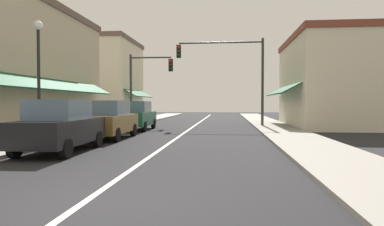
% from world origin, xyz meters
% --- Properties ---
extents(ground_plane, '(80.00, 80.00, 0.00)m').
position_xyz_m(ground_plane, '(0.00, 18.00, 0.00)').
color(ground_plane, black).
extents(sidewalk_left, '(2.60, 56.00, 0.12)m').
position_xyz_m(sidewalk_left, '(-5.50, 18.00, 0.06)').
color(sidewalk_left, '#A39E99').
rests_on(sidewalk_left, ground).
extents(sidewalk_right, '(2.60, 56.00, 0.12)m').
position_xyz_m(sidewalk_right, '(5.50, 18.00, 0.06)').
color(sidewalk_right, gray).
rests_on(sidewalk_right, ground).
extents(lane_center_stripe, '(0.14, 52.00, 0.01)m').
position_xyz_m(lane_center_stripe, '(0.00, 18.00, 0.00)').
color(lane_center_stripe, silver).
rests_on(lane_center_stripe, ground).
extents(storefront_left_block, '(6.02, 14.20, 7.15)m').
position_xyz_m(storefront_left_block, '(-9.15, 12.00, 3.57)').
color(storefront_left_block, '#BCAD8E').
rests_on(storefront_left_block, ground).
extents(storefront_right_block, '(6.62, 10.20, 6.31)m').
position_xyz_m(storefront_right_block, '(9.45, 20.00, 3.16)').
color(storefront_right_block, beige).
rests_on(storefront_right_block, ground).
extents(storefront_far_left, '(6.10, 8.20, 7.88)m').
position_xyz_m(storefront_far_left, '(-9.19, 28.00, 3.94)').
color(storefront_far_left, beige).
rests_on(storefront_far_left, ground).
extents(parked_car_nearest_left, '(1.88, 4.15, 1.77)m').
position_xyz_m(parked_car_nearest_left, '(-3.20, 5.91, 0.88)').
color(parked_car_nearest_left, black).
rests_on(parked_car_nearest_left, ground).
extents(parked_car_second_left, '(1.80, 4.11, 1.77)m').
position_xyz_m(parked_car_second_left, '(-3.08, 10.34, 0.88)').
color(parked_car_second_left, brown).
rests_on(parked_car_second_left, ground).
extents(parked_car_third_left, '(1.84, 4.13, 1.77)m').
position_xyz_m(parked_car_third_left, '(-3.18, 15.53, 0.88)').
color(parked_car_third_left, '#0F4C33').
rests_on(parked_car_third_left, ground).
extents(traffic_signal_mast_arm, '(6.06, 0.50, 6.13)m').
position_xyz_m(traffic_signal_mast_arm, '(2.75, 19.08, 4.23)').
color(traffic_signal_mast_arm, '#333333').
rests_on(traffic_signal_mast_arm, ground).
extents(traffic_signal_left_corner, '(3.29, 0.50, 5.28)m').
position_xyz_m(traffic_signal_left_corner, '(-3.69, 19.99, 3.51)').
color(traffic_signal_left_corner, '#333333').
rests_on(traffic_signal_left_corner, ground).
extents(street_lamp_left_near, '(0.36, 0.36, 4.88)m').
position_xyz_m(street_lamp_left_near, '(-5.01, 7.78, 3.28)').
color(street_lamp_left_near, black).
rests_on(street_lamp_left_near, ground).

